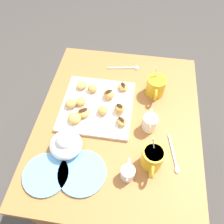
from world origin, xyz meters
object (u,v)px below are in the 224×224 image
ice_cream_bowl (66,144)px  beignet_1 (74,118)px  beignet_7 (71,103)px  beignet_6 (109,94)px  pastry_plate_square (97,106)px  chocolate_sauce_pitcher (128,172)px  coffee_mug_mustard_right (152,158)px  cream_pitcher_white (150,122)px  beignet_2 (103,110)px  saucer_sky_right (46,174)px  coffee_mug_mustard_left (156,86)px  beignet_10 (82,85)px  dining_table (118,136)px  beignet_4 (122,87)px  beignet_5 (92,88)px  beignet_9 (120,109)px  saucer_sky_left (82,173)px  beignet_8 (121,122)px  beignet_3 (81,101)px  beignet_0 (83,112)px

ice_cream_bowl → beignet_1: 0.13m
beignet_7 → beignet_6: bearing=115.2°
pastry_plate_square → chocolate_sauce_pitcher: size_ratio=3.39×
coffee_mug_mustard_right → cream_pitcher_white: 0.16m
cream_pitcher_white → ice_cream_bowl: size_ratio=0.83×
beignet_2 → saucer_sky_right: bearing=-28.4°
coffee_mug_mustard_left → beignet_10: bearing=-84.7°
dining_table → ice_cream_bowl: 0.31m
coffee_mug_mustard_left → beignet_4: (0.01, -0.15, -0.02)m
beignet_2 → beignet_10: size_ratio=0.81×
coffee_mug_mustard_left → beignet_5: coffee_mug_mustard_left is taller
pastry_plate_square → ice_cream_bowl: bearing=-19.6°
ice_cream_bowl → saucer_sky_right: 0.13m
coffee_mug_mustard_right → dining_table: bearing=-140.9°
beignet_10 → beignet_4: bearing=95.5°
beignet_4 → beignet_9: (0.13, 0.01, 0.01)m
chocolate_sauce_pitcher → beignet_9: size_ratio=1.98×
beignet_1 → saucer_sky_left: bearing=20.3°
beignet_1 → beignet_8: bearing=93.9°
beignet_3 → beignet_4: 0.20m
ice_cream_bowl → beignet_6: (-0.27, 0.12, -0.01)m
beignet_0 → beignet_9: 0.16m
saucer_sky_right → beignet_3: beignet_3 is taller
coffee_mug_mustard_right → beignet_0: bearing=-120.4°
saucer_sky_right → beignet_0: beignet_0 is taller
beignet_2 → beignet_4: beignet_2 is taller
pastry_plate_square → ice_cream_bowl: (0.22, -0.08, 0.03)m
saucer_sky_right → beignet_5: beignet_5 is taller
coffee_mug_mustard_left → beignet_0: (0.18, -0.30, -0.02)m
saucer_sky_left → beignet_2: size_ratio=4.04×
beignet_4 → beignet_0: bearing=-40.6°
beignet_5 → coffee_mug_mustard_right: bearing=42.5°
saucer_sky_right → beignet_1: size_ratio=3.05×
beignet_0 → beignet_10: 0.16m
beignet_7 → beignet_3: bearing=115.0°
dining_table → cream_pitcher_white: 0.23m
beignet_0 → beignet_1: beignet_1 is taller
coffee_mug_mustard_right → beignet_7: bearing=-120.3°
beignet_4 → beignet_7: 0.25m
dining_table → beignet_10: 0.30m
beignet_10 → beignet_9: bearing=60.0°
coffee_mug_mustard_left → chocolate_sauce_pitcher: (0.42, -0.08, -0.02)m
coffee_mug_mustard_left → beignet_0: 0.35m
beignet_3 → beignet_8: bearing=67.6°
beignet_0 → beignet_3: bearing=-156.8°
cream_pitcher_white → dining_table: bearing=-98.3°
chocolate_sauce_pitcher → saucer_sky_right: 0.30m
pastry_plate_square → beignet_10: (-0.09, -0.09, 0.02)m
dining_table → pastry_plate_square: (-0.05, -0.10, 0.16)m
beignet_9 → pastry_plate_square: bearing=-101.0°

